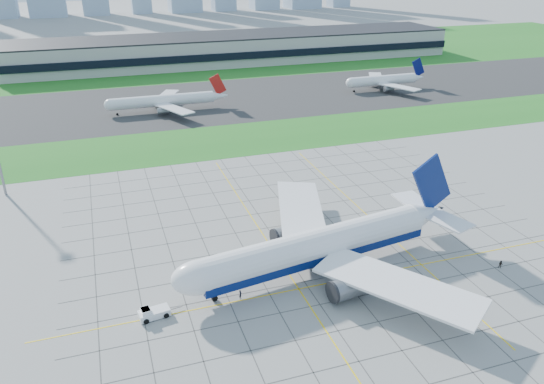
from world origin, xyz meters
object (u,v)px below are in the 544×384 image
(distant_jet_2, at_px, (384,80))
(airliner, at_px, (318,246))
(crew_far, at_px, (501,264))
(distant_jet_1, at_px, (164,100))
(pushback_tug, at_px, (153,313))
(crew_near, at_px, (240,295))

(distant_jet_2, bearing_deg, airliner, -124.08)
(airliner, xyz_separation_m, distant_jet_2, (91.77, 135.64, -1.23))
(crew_far, height_order, distant_jet_2, distant_jet_2)
(crew_far, distance_m, distant_jet_2, 157.19)
(distant_jet_1, height_order, distant_jet_2, same)
(pushback_tug, xyz_separation_m, crew_far, (71.31, -6.63, -0.09))
(crew_near, bearing_deg, pushback_tug, 127.10)
(airliner, relative_size, crew_near, 35.06)
(distant_jet_2, bearing_deg, crew_far, -110.49)
(pushback_tug, height_order, distant_jet_2, distant_jet_2)
(pushback_tug, bearing_deg, airliner, -0.82)
(crew_near, distance_m, crew_far, 55.10)
(airliner, relative_size, pushback_tug, 8.07)
(airliner, xyz_separation_m, crew_far, (36.75, -11.57, -4.80))
(airliner, height_order, distant_jet_2, airliner)
(airliner, bearing_deg, pushback_tug, 179.18)
(crew_far, bearing_deg, pushback_tug, -138.77)
(crew_near, bearing_deg, distant_jet_2, -2.32)
(distant_jet_1, relative_size, distant_jet_2, 1.13)
(distant_jet_1, distance_m, distant_jet_2, 104.81)
(crew_near, xyz_separation_m, distant_jet_1, (4.94, 135.83, 3.54))
(airliner, distance_m, distant_jet_1, 131.93)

